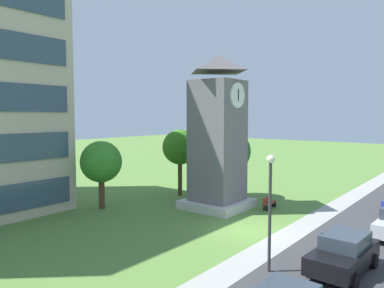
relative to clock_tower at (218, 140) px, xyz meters
name	(u,v)px	position (x,y,z in m)	size (l,w,h in m)	color
ground_plane	(247,231)	(-3.53, -4.56, -5.04)	(160.00, 160.00, 0.00)	#567F38
street_asphalt	(368,257)	(-3.53, -11.24, -5.03)	(120.00, 7.20, 0.01)	#38383A
kerb_strip	(283,239)	(-3.53, -6.84, -5.03)	(120.00, 1.60, 0.01)	#9E9E99
clock_tower	(218,140)	(0.00, 0.00, 0.00)	(4.37, 4.37, 11.21)	slate
park_bench	(269,203)	(2.09, -3.17, -4.58)	(1.84, 0.67, 0.88)	brown
street_lamp	(270,199)	(-8.01, -8.23, -1.78)	(0.36, 0.36, 5.16)	#333338
tree_streetside	(180,147)	(1.63, 5.00, -0.90)	(3.01, 3.01, 5.68)	#513823
tree_by_building	(101,162)	(-5.44, 6.61, -1.60)	(3.05, 3.05, 5.00)	#513823
tree_near_tower	(229,152)	(3.41, 1.16, -1.16)	(3.55, 3.55, 5.67)	#513823
parked_car_black	(344,253)	(-6.01, -10.80, -4.18)	(4.52, 2.18, 1.69)	black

